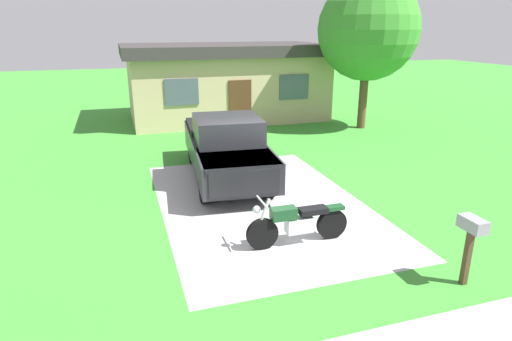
{
  "coord_description": "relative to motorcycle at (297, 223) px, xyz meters",
  "views": [
    {
      "loc": [
        -3.26,
        -9.73,
        4.31
      ],
      "look_at": [
        -0.14,
        0.02,
        0.9
      ],
      "focal_mm": 30.52,
      "sensor_mm": 36.0,
      "label": 1
    }
  ],
  "objects": [
    {
      "name": "driveway_pad",
      "position": [
        -0.03,
        2.24,
        -0.47
      ],
      "size": [
        4.98,
        7.71,
        0.01
      ],
      "primitive_type": "cube",
      "color": "#ADADAD",
      "rests_on": "ground"
    },
    {
      "name": "mailbox",
      "position": [
        2.21,
        -2.27,
        0.51
      ],
      "size": [
        0.26,
        0.48,
        1.26
      ],
      "color": "#4C3823",
      "rests_on": "ground"
    },
    {
      "name": "motorcycle",
      "position": [
        0.0,
        0.0,
        0.0
      ],
      "size": [
        2.21,
        0.7,
        1.09
      ],
      "color": "black",
      "rests_on": "ground"
    },
    {
      "name": "pickup_truck",
      "position": [
        -0.37,
        4.58,
        0.48
      ],
      "size": [
        2.47,
        5.77,
        1.9
      ],
      "color": "black",
      "rests_on": "ground"
    },
    {
      "name": "ground_plane",
      "position": [
        -0.03,
        2.24,
        -0.47
      ],
      "size": [
        80.0,
        80.0,
        0.0
      ],
      "primitive_type": "plane",
      "color": "#3C9132"
    },
    {
      "name": "neighbor_house",
      "position": [
        1.83,
        13.3,
        1.32
      ],
      "size": [
        9.6,
        5.6,
        3.5
      ],
      "color": "tan",
      "rests_on": "ground"
    },
    {
      "name": "shade_tree",
      "position": [
        6.96,
        9.19,
        3.69
      ],
      "size": [
        4.22,
        4.22,
        6.28
      ],
      "color": "brown",
      "rests_on": "ground"
    }
  ]
}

